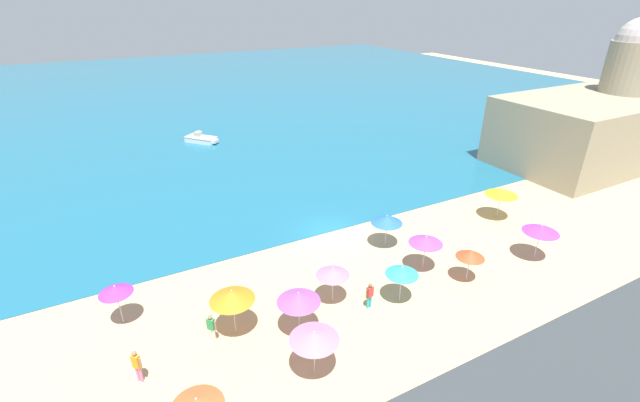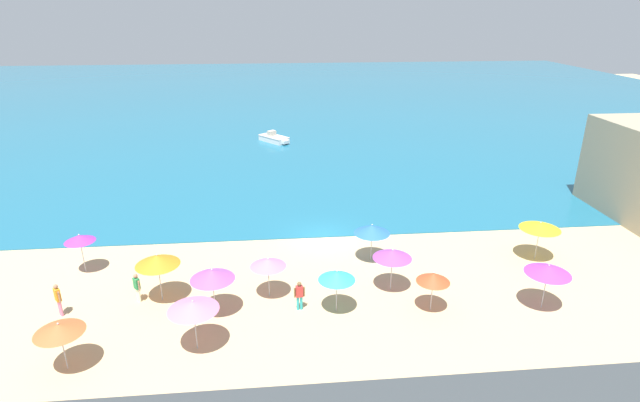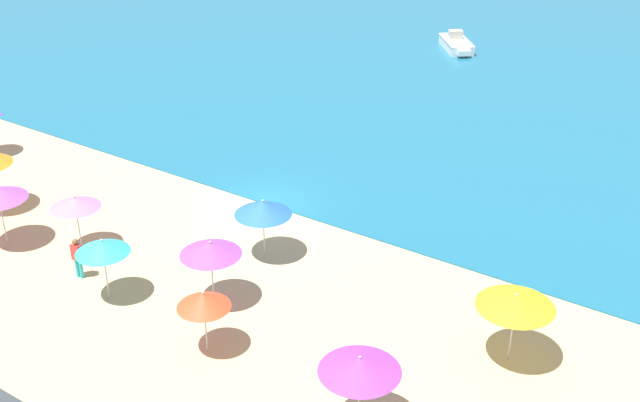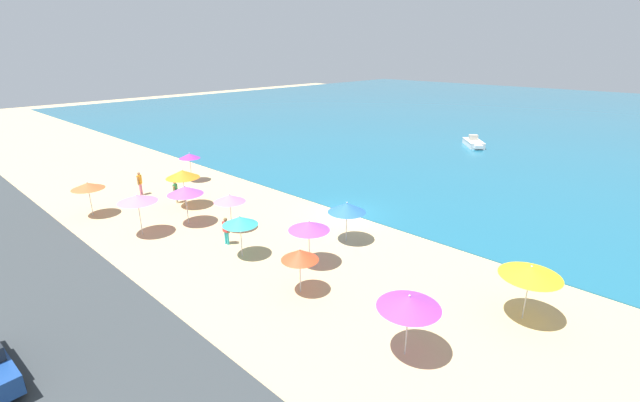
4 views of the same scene
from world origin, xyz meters
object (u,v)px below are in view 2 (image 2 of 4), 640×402
at_px(beach_umbrella_4, 268,263).
at_px(beach_umbrella_7, 548,270).
at_px(beach_umbrella_6, 59,328).
at_px(bather_2, 58,298).
at_px(beach_umbrella_5, 372,229).
at_px(beach_umbrella_1, 337,276).
at_px(beach_umbrella_2, 392,254).
at_px(skiff_nearshore, 274,138).
at_px(beach_umbrella_8, 193,306).
at_px(bather_1, 299,294).
at_px(beach_umbrella_3, 212,275).
at_px(beach_umbrella_11, 433,277).
at_px(bather_0, 137,286).
at_px(beach_umbrella_0, 157,260).
at_px(beach_umbrella_10, 79,238).
at_px(beach_umbrella_9, 540,226).

xyz_separation_m(beach_umbrella_4, beach_umbrella_7, (14.13, -2.44, 0.20)).
bearing_deg(beach_umbrella_6, beach_umbrella_7, 6.43).
bearing_deg(bather_2, beach_umbrella_5, 14.65).
xyz_separation_m(beach_umbrella_1, beach_umbrella_2, (3.26, 1.85, 0.09)).
height_order(bather_2, skiff_nearshore, bather_2).
bearing_deg(beach_umbrella_8, beach_umbrella_5, 38.96).
xyz_separation_m(beach_umbrella_2, bather_2, (-17.22, -0.90, -1.16)).
bearing_deg(bather_1, beach_umbrella_1, -10.07).
relative_size(beach_umbrella_7, beach_umbrella_8, 0.98).
relative_size(beach_umbrella_3, beach_umbrella_11, 1.15).
height_order(bather_1, skiff_nearshore, bather_1).
relative_size(beach_umbrella_5, beach_umbrella_7, 0.96).
bearing_deg(beach_umbrella_7, bather_0, 173.05).
height_order(beach_umbrella_6, beach_umbrella_11, beach_umbrella_6).
bearing_deg(beach_umbrella_11, bather_1, 174.23).
bearing_deg(beach_umbrella_8, beach_umbrella_4, 51.63).
bearing_deg(beach_umbrella_5, beach_umbrella_8, -141.04).
distance_m(beach_umbrella_2, bather_0, 13.66).
distance_m(bather_0, skiff_nearshore, 33.50).
xyz_separation_m(beach_umbrella_0, beach_umbrella_4, (5.70, -0.16, -0.36)).
bearing_deg(beach_umbrella_3, beach_umbrella_6, -148.59).
xyz_separation_m(beach_umbrella_3, beach_umbrella_10, (-8.09, 5.07, -0.07)).
bearing_deg(beach_umbrella_6, beach_umbrella_4, 29.93).
bearing_deg(bather_1, beach_umbrella_0, 167.55).
bearing_deg(beach_umbrella_8, bather_1, 29.21).
bearing_deg(beach_umbrella_3, skiff_nearshore, 84.50).
xyz_separation_m(beach_umbrella_10, skiff_nearshore, (11.38, 29.08, -1.74)).
distance_m(beach_umbrella_4, beach_umbrella_9, 16.70).
relative_size(bather_1, bather_2, 0.91).
height_order(beach_umbrella_3, beach_umbrella_6, beach_umbrella_3).
height_order(bather_0, bather_1, bather_0).
height_order(beach_umbrella_0, beach_umbrella_11, beach_umbrella_0).
bearing_deg(beach_umbrella_7, beach_umbrella_2, 161.30).
distance_m(beach_umbrella_0, bather_0, 1.91).
bearing_deg(bather_1, beach_umbrella_7, -4.55).
bearing_deg(beach_umbrella_1, beach_umbrella_9, 19.29).
bearing_deg(beach_umbrella_5, beach_umbrella_6, -150.18).
relative_size(beach_umbrella_0, beach_umbrella_5, 1.13).
relative_size(beach_umbrella_0, beach_umbrella_1, 1.15).
distance_m(beach_umbrella_4, bather_2, 10.61).
bearing_deg(beach_umbrella_4, beach_umbrella_0, 178.40).
distance_m(beach_umbrella_0, beach_umbrella_3, 3.33).
relative_size(beach_umbrella_1, beach_umbrella_7, 0.94).
bearing_deg(beach_umbrella_3, bather_0, 160.24).
height_order(beach_umbrella_1, bather_0, beach_umbrella_1).
relative_size(beach_umbrella_8, beach_umbrella_10, 1.05).
height_order(beach_umbrella_1, bather_2, beach_umbrella_1).
bearing_deg(beach_umbrella_8, beach_umbrella_1, 19.51).
bearing_deg(bather_1, beach_umbrella_9, 15.85).
height_order(beach_umbrella_2, bather_2, beach_umbrella_2).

